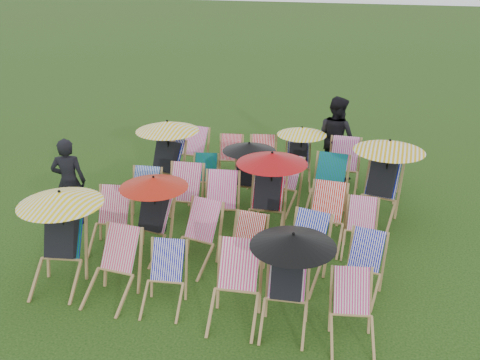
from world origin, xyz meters
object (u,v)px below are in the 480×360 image
(deckchair_5, at_px, (353,313))
(person_rear, at_px, (336,138))
(deckchair_0, at_px, (59,238))
(person_left, at_px, (69,182))
(deckchair_29, at_px, (384,172))

(deckchair_5, distance_m, person_rear, 5.40)
(deckchair_0, relative_size, person_left, 0.89)
(deckchair_5, xyz_separation_m, person_rear, (-0.94, 5.29, 0.46))
(deckchair_0, xyz_separation_m, deckchair_5, (4.10, -0.07, -0.32))
(deckchair_0, bearing_deg, person_left, 108.14)
(deckchair_29, distance_m, person_left, 5.93)
(person_rear, bearing_deg, deckchair_5, 134.38)
(deckchair_29, height_order, person_rear, person_rear)
(deckchair_29, height_order, person_left, person_left)
(person_left, distance_m, person_rear, 5.42)
(deckchair_5, distance_m, deckchair_29, 4.66)
(deckchair_29, bearing_deg, deckchair_0, -128.40)
(deckchair_0, relative_size, person_rear, 0.80)
(deckchair_5, bearing_deg, deckchair_29, 76.72)
(deckchair_0, relative_size, deckchair_29, 1.51)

